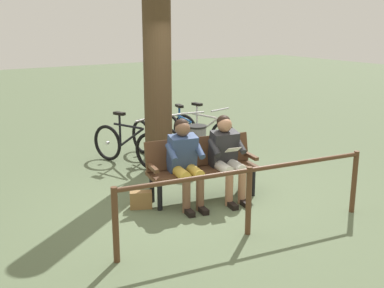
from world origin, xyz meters
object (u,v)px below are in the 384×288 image
at_px(person_companion, 185,158).
at_px(bicycle_green, 156,140).
at_px(litter_bin, 197,147).
at_px(person_reading, 227,153).
at_px(tree_trunk, 157,58).
at_px(bicycle_silver, 183,136).
at_px(handbag, 141,200).
at_px(bicycle_blue, 204,133).
at_px(bicycle_purple, 128,145).
at_px(bench, 201,163).

xyz_separation_m(person_companion, bicycle_green, (-0.73, -2.16, -0.30)).
relative_size(person_companion, litter_bin, 1.56).
bearing_deg(person_reading, bicycle_green, -82.40).
distance_m(tree_trunk, litter_bin, 1.66).
bearing_deg(tree_trunk, litter_bin, 154.42).
xyz_separation_m(litter_bin, bicycle_silver, (-0.28, -0.89, -0.03)).
distance_m(litter_bin, bicycle_green, 0.95).
distance_m(person_companion, litter_bin, 1.64).
bearing_deg(handbag, bicycle_blue, -140.56).
xyz_separation_m(person_reading, bicycle_purple, (0.50, -2.21, -0.31)).
distance_m(bicycle_blue, bicycle_purple, 1.63).
distance_m(handbag, bicycle_silver, 2.74).
relative_size(person_companion, bicycle_silver, 0.72).
distance_m(person_reading, person_companion, 0.64).
xyz_separation_m(bicycle_green, bicycle_purple, (0.60, 0.06, 0.00)).
distance_m(handbag, litter_bin, 1.96).
height_order(person_reading, bicycle_green, person_reading).
relative_size(bicycle_blue, bicycle_green, 0.98).
xyz_separation_m(handbag, bicycle_blue, (-2.35, -1.94, 0.24)).
bearing_deg(handbag, person_reading, 166.10).
xyz_separation_m(tree_trunk, bicycle_green, (-0.29, -0.62, -1.55)).
relative_size(litter_bin, bicycle_purple, 0.49).
bearing_deg(bench, litter_bin, -110.54).
xyz_separation_m(bicycle_blue, bicycle_purple, (1.63, 0.03, 0.00)).
xyz_separation_m(bench, bicycle_purple, (0.21, -1.99, -0.15)).
relative_size(bench, handbag, 5.53).
height_order(person_reading, tree_trunk, tree_trunk).
bearing_deg(handbag, tree_trunk, -127.49).
xyz_separation_m(person_reading, bicycle_silver, (-0.67, -2.26, -0.31)).
relative_size(person_companion, handbag, 4.00).
bearing_deg(person_reading, litter_bin, -95.89).
bearing_deg(litter_bin, bicycle_blue, -130.26).
xyz_separation_m(litter_bin, bicycle_blue, (-0.74, -0.87, -0.03)).
height_order(person_companion, bicycle_purple, person_companion).
bearing_deg(litter_bin, handbag, 33.42).
xyz_separation_m(tree_trunk, bicycle_purple, (0.31, -0.56, -1.55)).
bearing_deg(bicycle_silver, litter_bin, -8.40).
relative_size(bicycle_silver, bicycle_purple, 1.05).
xyz_separation_m(person_companion, bicycle_silver, (-1.30, -2.15, -0.30)).
bearing_deg(tree_trunk, person_reading, 96.62).
relative_size(bicycle_silver, bicycle_green, 0.99).
bearing_deg(bicycle_purple, handbag, -42.60).
distance_m(handbag, bicycle_blue, 3.06).
bearing_deg(handbag, bicycle_purple, -110.82).
distance_m(person_reading, bicycle_silver, 2.38).
bearing_deg(bicycle_silver, person_reading, -7.54).
distance_m(bench, bicycle_green, 2.09).
relative_size(handbag, bicycle_blue, 0.18).
bearing_deg(handbag, litter_bin, -146.58).
distance_m(handbag, bicycle_purple, 2.05).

